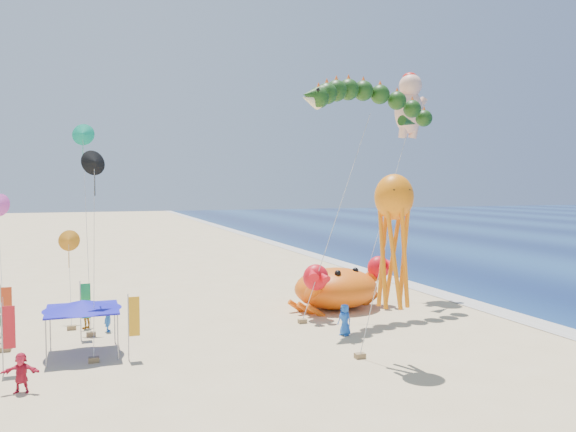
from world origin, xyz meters
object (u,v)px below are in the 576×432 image
object	(u,v)px
octopus_kite	(394,231)
canopy_blue	(82,305)
dragon_kite	(368,106)
crab_inflatable	(337,287)
cherub_kite	(409,104)

from	to	relation	value
octopus_kite	canopy_blue	size ratio (longest dim) A/B	2.37
dragon_kite	canopy_blue	xyz separation A→B (m)	(-17.58, -3.53, -11.10)
crab_inflatable	dragon_kite	size ratio (longest dim) A/B	0.53
octopus_kite	dragon_kite	bearing A→B (deg)	68.65
crab_inflatable	dragon_kite	xyz separation A→B (m)	(1.43, -1.57, 12.03)
canopy_blue	cherub_kite	bearing A→B (deg)	18.92
dragon_kite	octopus_kite	world-z (taller)	dragon_kite
canopy_blue	dragon_kite	bearing A→B (deg)	11.34
crab_inflatable	dragon_kite	bearing A→B (deg)	-47.67
octopus_kite	canopy_blue	distance (m)	15.61
crab_inflatable	cherub_kite	bearing A→B (deg)	21.96
crab_inflatable	cherub_kite	xyz separation A→B (m)	(7.32, 2.95, 13.05)
octopus_kite	canopy_blue	xyz separation A→B (m)	(-13.65, 6.54, -3.83)
crab_inflatable	octopus_kite	bearing A→B (deg)	-102.15
cherub_kite	canopy_blue	world-z (taller)	cherub_kite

